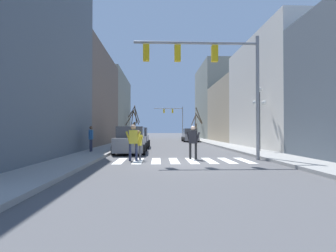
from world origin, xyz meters
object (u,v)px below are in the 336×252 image
at_px(traffic_signal_near, 213,68).
at_px(pedestrian_crossing_street, 133,139).
at_px(car_parked_right_far, 190,136).
at_px(pedestrian_near_right_corner, 138,142).
at_px(pedestrian_on_left_sidewalk, 91,136).
at_px(street_tree_right_mid, 197,125).
at_px(street_tree_left_far, 133,126).
at_px(car_parked_left_near, 131,141).
at_px(street_tree_right_far, 134,123).
at_px(pedestrian_on_right_sidewalk, 193,139).
at_px(traffic_signal_far, 175,115).
at_px(car_driving_away_lane, 137,138).
at_px(street_lamp_right_corner, 259,106).

distance_m(traffic_signal_near, pedestrian_crossing_street, 5.54).
distance_m(car_parked_right_far, pedestrian_near_right_corner, 21.61).
bearing_deg(car_parked_right_far, pedestrian_crossing_street, 165.48).
relative_size(pedestrian_crossing_street, pedestrian_on_left_sidewalk, 1.10).
bearing_deg(street_tree_right_mid, street_tree_left_far, -167.40).
bearing_deg(pedestrian_on_left_sidewalk, traffic_signal_near, -118.00).
distance_m(car_parked_left_near, street_tree_left_far, 24.50).
distance_m(pedestrian_crossing_street, street_tree_right_far, 32.51).
bearing_deg(pedestrian_on_right_sidewalk, pedestrian_near_right_corner, -157.28).
height_order(traffic_signal_far, pedestrian_on_left_sidewalk, traffic_signal_far).
height_order(car_driving_away_lane, street_tree_right_far, street_tree_right_far).
bearing_deg(street_tree_left_far, street_lamp_right_corner, -66.11).
height_order(car_driving_away_lane, pedestrian_on_left_sidewalk, pedestrian_on_left_sidewalk).
xyz_separation_m(car_parked_right_far, pedestrian_on_left_sidewalk, (-8.68, -17.50, 0.32)).
bearing_deg(street_lamp_right_corner, traffic_signal_near, -135.05).
height_order(traffic_signal_near, car_parked_left_near, traffic_signal_near).
bearing_deg(car_parked_right_far, car_driving_away_lane, 152.43).
relative_size(pedestrian_on_left_sidewalk, street_tree_right_far, 0.29).
height_order(car_driving_away_lane, car_parked_left_near, car_parked_left_near).
distance_m(street_lamp_right_corner, pedestrian_crossing_street, 9.45).
height_order(car_parked_left_near, pedestrian_crossing_street, pedestrian_crossing_street).
bearing_deg(street_tree_right_far, street_tree_right_mid, -6.85).
bearing_deg(street_lamp_right_corner, street_tree_right_mid, 90.56).
bearing_deg(traffic_signal_far, car_driving_away_lane, -99.63).
xyz_separation_m(car_parked_left_near, pedestrian_on_left_sidewalk, (-2.56, -0.32, 0.31)).
bearing_deg(pedestrian_crossing_street, car_parked_right_far, -113.19).
height_order(car_parked_right_far, street_tree_right_far, street_tree_right_far).
bearing_deg(traffic_signal_far, street_tree_right_far, -130.90).
bearing_deg(car_parked_right_far, car_parked_left_near, 160.39).
relative_size(traffic_signal_near, car_driving_away_lane, 1.37).
xyz_separation_m(pedestrian_near_right_corner, pedestrian_on_left_sidewalk, (-3.31, 3.44, 0.22)).
relative_size(pedestrian_on_right_sidewalk, pedestrian_crossing_street, 0.97).
distance_m(car_parked_left_near, pedestrian_crossing_street, 4.36).
distance_m(traffic_signal_near, pedestrian_near_right_corner, 5.51).
distance_m(traffic_signal_near, pedestrian_on_left_sidewalk, 8.92).
relative_size(pedestrian_near_right_corner, street_tree_left_far, 0.34).
xyz_separation_m(traffic_signal_near, car_driving_away_lane, (-4.63, 9.58, -3.98)).
relative_size(traffic_signal_far, car_parked_left_near, 1.47).
relative_size(traffic_signal_far, pedestrian_crossing_street, 3.53).
bearing_deg(pedestrian_crossing_street, pedestrian_on_left_sidewalk, -60.77).
relative_size(street_lamp_right_corner, pedestrian_on_left_sidewalk, 2.61).
bearing_deg(street_tree_left_far, pedestrian_near_right_corner, -84.18).
height_order(car_parked_right_far, car_driving_away_lane, car_driving_away_lane).
height_order(street_lamp_right_corner, car_parked_right_far, street_lamp_right_corner).
xyz_separation_m(car_parked_left_near, street_tree_right_mid, (8.44, 26.73, 1.66)).
relative_size(pedestrian_crossing_street, street_tree_right_far, 0.32).
bearing_deg(car_driving_away_lane, pedestrian_crossing_street, -176.87).
relative_size(pedestrian_on_right_sidewalk, pedestrian_near_right_corner, 1.15).
bearing_deg(car_driving_away_lane, street_tree_right_far, 5.89).
xyz_separation_m(street_lamp_right_corner, street_tree_right_mid, (-0.26, 26.78, -0.73)).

